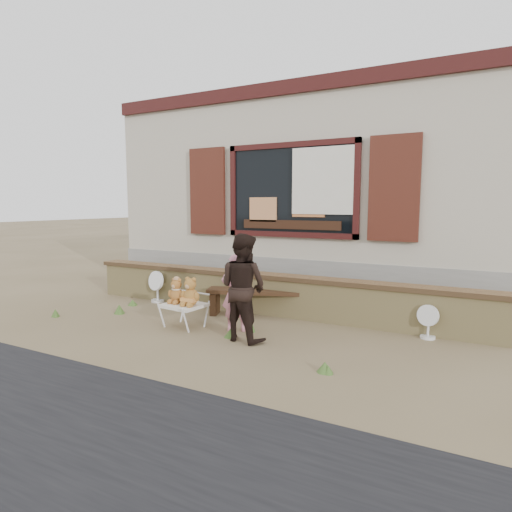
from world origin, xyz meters
The scene contains 12 objects.
ground centered at (0.00, 0.00, 0.00)m, with size 80.00×80.00×0.00m, color brown.
shopfront centered at (0.00, 4.49, 2.00)m, with size 8.04×5.13×4.00m.
brick_wall centered at (0.00, 1.00, 0.34)m, with size 7.10×0.36×0.67m.
bench centered at (-0.05, 0.80, 0.31)m, with size 1.71×0.90×0.43m.
folding_chair centered at (-0.72, -0.29, 0.32)m, with size 0.62×0.56×0.35m.
teddy_bear_left centered at (-0.86, -0.28, 0.54)m, with size 0.28×0.24×0.38m, color brown, non-canonical shape.
teddy_bear_right centered at (-0.59, -0.31, 0.56)m, with size 0.31×0.27×0.42m, color brown, non-canonical shape.
child centered at (0.03, -0.09, 0.55)m, with size 0.40×0.27×1.11m, color pink.
adult centered at (0.33, -0.40, 0.71)m, with size 0.69×0.54×1.42m, color black.
fan_left centered at (-2.16, 0.80, 0.29)m, with size 0.37×0.24×0.58m.
fan_right centered at (2.51, 0.80, 0.23)m, with size 0.30×0.20×0.47m.
grass_tufts centered at (-0.87, -0.33, 0.06)m, with size 4.74×1.52×0.15m.
Camera 1 is at (3.06, -5.23, 1.80)m, focal length 30.00 mm.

